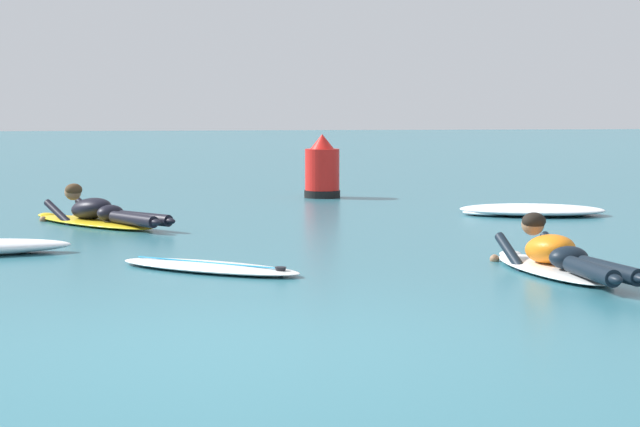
{
  "coord_description": "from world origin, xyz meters",
  "views": [
    {
      "loc": [
        -0.52,
        -6.45,
        1.42
      ],
      "look_at": [
        1.48,
        4.96,
        0.32
      ],
      "focal_mm": 61.82,
      "sensor_mm": 36.0,
      "label": 1
    }
  ],
  "objects_px": {
    "surfer_near": "(557,258)",
    "surfer_far": "(98,215)",
    "channel_marker_buoy": "(322,172)",
    "drifting_surfboard": "(210,267)"
  },
  "relations": [
    {
      "from": "drifting_surfboard",
      "to": "channel_marker_buoy",
      "type": "relative_size",
      "value": 1.73
    },
    {
      "from": "surfer_far",
      "to": "channel_marker_buoy",
      "type": "bearing_deg",
      "value": 47.32
    },
    {
      "from": "surfer_far",
      "to": "surfer_near",
      "type": "bearing_deg",
      "value": -50.04
    },
    {
      "from": "surfer_near",
      "to": "channel_marker_buoy",
      "type": "xyz_separation_m",
      "value": [
        -0.55,
        8.56,
        0.27
      ]
    },
    {
      "from": "surfer_near",
      "to": "surfer_far",
      "type": "xyz_separation_m",
      "value": [
        -4.02,
        4.8,
        -0.0
      ]
    },
    {
      "from": "surfer_near",
      "to": "surfer_far",
      "type": "distance_m",
      "value": 6.26
    },
    {
      "from": "surfer_near",
      "to": "channel_marker_buoy",
      "type": "distance_m",
      "value": 8.58
    },
    {
      "from": "surfer_near",
      "to": "channel_marker_buoy",
      "type": "height_order",
      "value": "channel_marker_buoy"
    },
    {
      "from": "surfer_near",
      "to": "surfer_far",
      "type": "bearing_deg",
      "value": 129.96
    },
    {
      "from": "surfer_near",
      "to": "drifting_surfboard",
      "type": "relative_size",
      "value": 1.37
    }
  ]
}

